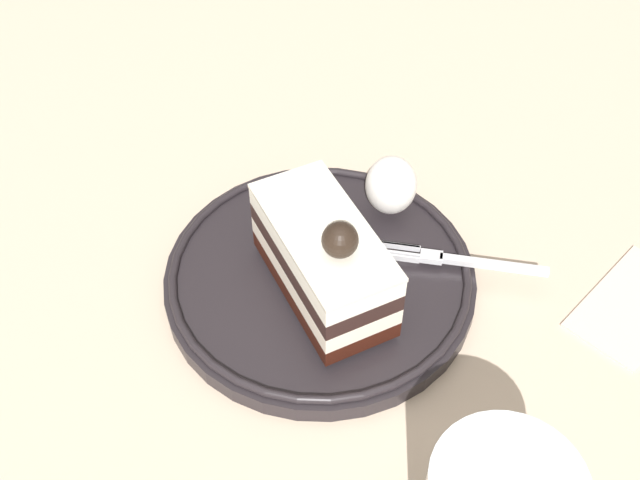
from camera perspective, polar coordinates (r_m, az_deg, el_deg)
The scene contains 6 objects.
ground_plane at distance 0.57m, azimuth -2.97°, elevation -2.29°, with size 2.40×2.40×0.00m, color #C9B299.
dessert_plate at distance 0.55m, azimuth 0.00°, elevation -2.73°, with size 0.22×0.22×0.02m.
cake_slice at distance 0.51m, azimuth 0.29°, elevation -1.40°, with size 0.10×0.13×0.08m.
whipped_cream_dollop at distance 0.57m, azimuth 5.32°, elevation 4.09°, with size 0.04×0.04×0.05m, color white.
fork at distance 0.56m, azimuth 10.12°, elevation -1.48°, with size 0.12×0.04×0.00m.
folded_napkin at distance 0.59m, azimuth 22.39°, elevation -4.46°, with size 0.10×0.06×0.00m, color beige.
Camera 1 is at (0.01, -0.37, 0.44)m, focal length 42.91 mm.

